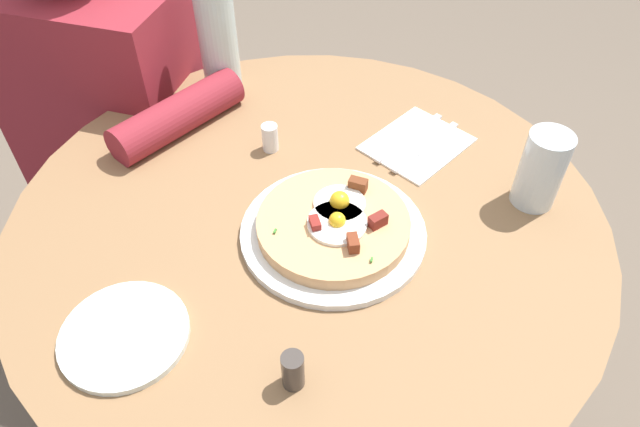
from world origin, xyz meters
TOP-DOWN VIEW (x-y plane):
  - ground_plane at (0.00, 0.00)m, footprint 6.00×6.00m
  - dining_table at (0.00, 0.00)m, footprint 0.93×0.93m
  - person_seated at (-0.53, 0.26)m, footprint 0.53×0.39m
  - pizza_plate at (0.05, -0.04)m, footprint 0.28×0.28m
  - breakfast_pizza at (0.05, -0.04)m, footprint 0.23×0.23m
  - bread_plate at (-0.16, -0.29)m, footprint 0.17×0.17m
  - napkin at (0.14, 0.21)m, footprint 0.20×0.22m
  - fork at (0.15, 0.20)m, footprint 0.09×0.16m
  - knife at (0.12, 0.22)m, footprint 0.09×0.16m
  - water_glass at (0.34, 0.12)m, footprint 0.07×0.07m
  - water_bottle at (-0.26, 0.28)m, footprint 0.07×0.07m
  - salt_shaker at (-0.11, 0.13)m, footprint 0.03×0.03m
  - pepper_shaker at (0.07, -0.29)m, footprint 0.03×0.03m

SIDE VIEW (x-z plane):
  - ground_plane at x=0.00m, z-range 0.00..0.00m
  - person_seated at x=-0.53m, z-range -0.06..1.07m
  - dining_table at x=0.00m, z-range 0.20..0.95m
  - napkin at x=0.14m, z-range 0.76..0.76m
  - bread_plate at x=-0.16m, z-range 0.76..0.77m
  - pizza_plate at x=0.05m, z-range 0.76..0.77m
  - fork at x=0.15m, z-range 0.76..0.76m
  - knife at x=0.12m, z-range 0.76..0.76m
  - salt_shaker at x=-0.11m, z-range 0.76..0.81m
  - breakfast_pizza at x=0.05m, z-range 0.76..0.80m
  - pepper_shaker at x=0.07m, z-range 0.76..0.81m
  - water_glass at x=0.34m, z-range 0.76..0.88m
  - water_bottle at x=-0.26m, z-range 0.76..0.98m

